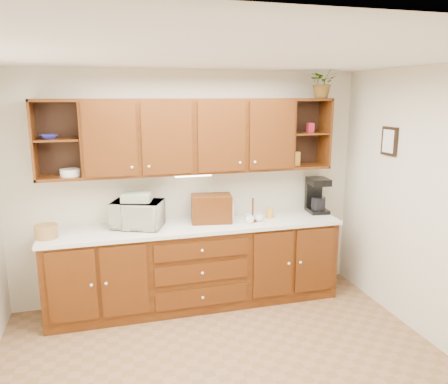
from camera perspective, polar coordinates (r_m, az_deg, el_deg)
floor at (r=3.96m, az=1.15°, el=-23.46°), size 4.00×4.00×0.00m
ceiling at (r=3.21m, az=1.36°, el=17.44°), size 4.00×4.00×0.00m
back_wall at (r=5.01m, az=-4.50°, el=0.71°), size 4.00×0.00×4.00m
base_cabinets at (r=4.97m, az=-3.66°, el=-9.61°), size 3.20×0.60×0.90m
countertop at (r=4.81m, az=-3.72°, el=-4.46°), size 3.24×0.64×0.04m
upper_cabinets at (r=4.76m, az=-4.14°, el=7.32°), size 3.20×0.33×0.80m
undercabinet_light at (r=4.77m, az=-4.04°, el=2.19°), size 0.40×0.05×0.02m
framed_picture at (r=4.93m, az=20.80°, el=6.22°), size 0.03×0.24×0.30m
wicker_basket at (r=4.68m, az=-22.19°, el=-4.79°), size 0.29×0.29×0.13m
microwave at (r=4.74m, az=-11.22°, el=-2.88°), size 0.61×0.52×0.29m
towel_stack at (r=4.69m, az=-11.32°, el=-0.66°), size 0.35×0.30×0.09m
wine_bottle at (r=4.86m, az=-11.39°, el=-2.39°), size 0.08×0.08×0.31m
woven_tray at (r=4.96m, az=-12.03°, el=-3.85°), size 0.34×0.16×0.32m
bread_box at (r=4.85m, az=-1.67°, el=-2.16°), size 0.47×0.33×0.31m
mug_tree at (r=4.91m, az=3.75°, el=-3.36°), size 0.24×0.24×0.27m
canister_red at (r=4.86m, az=-0.50°, el=-3.22°), size 0.14×0.14×0.13m
canister_white at (r=4.99m, az=0.85°, el=-2.41°), size 0.09×0.09×0.19m
canister_yellow at (r=5.05m, az=5.97°, el=-2.72°), size 0.11×0.11×0.12m
coffee_maker at (r=5.37m, az=12.02°, el=-0.45°), size 0.25×0.31×0.42m
bowl_stack at (r=4.69m, az=-21.94°, el=6.71°), size 0.21×0.21×0.04m
plate_stack at (r=4.71m, az=-19.42°, el=2.43°), size 0.22×0.22×0.07m
pantry_box_yellow at (r=5.17m, az=9.33°, el=4.32°), size 0.11×0.10×0.16m
pantry_box_red at (r=5.18m, az=11.20°, el=8.23°), size 0.07×0.07×0.11m
potted_plant at (r=5.19m, az=12.79°, el=13.81°), size 0.35×0.31×0.35m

